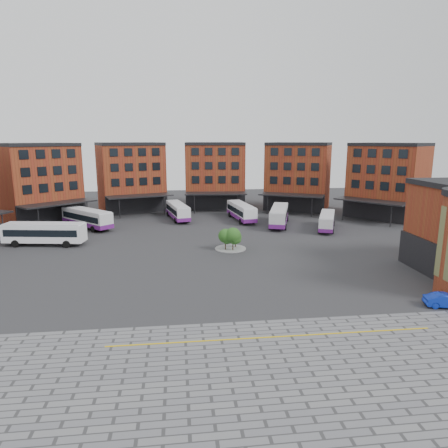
{
  "coord_description": "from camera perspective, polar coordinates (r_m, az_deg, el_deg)",
  "views": [
    {
      "loc": [
        -5.27,
        -42.23,
        15.3
      ],
      "look_at": [
        0.88,
        10.39,
        4.0
      ],
      "focal_mm": 32.0,
      "sensor_mm": 36.0,
      "label": 1
    }
  ],
  "objects": [
    {
      "name": "blue_car",
      "position": [
        42.91,
        29.19,
        -9.54
      ],
      "size": [
        4.1,
        2.22,
        1.28
      ],
      "primitive_type": "imported",
      "rotation": [
        0.0,
        0.0,
        1.34
      ],
      "color": "#0D29B2",
      "rests_on": "ground"
    },
    {
      "name": "main_building",
      "position": [
        80.89,
        -6.32,
        6.24
      ],
      "size": [
        94.14,
        42.48,
        14.6
      ],
      "color": "brown",
      "rests_on": "ground"
    },
    {
      "name": "tree_island",
      "position": [
        55.87,
        1.06,
        -1.95
      ],
      "size": [
        4.4,
        4.4,
        3.32
      ],
      "color": "gray",
      "rests_on": "ground"
    },
    {
      "name": "bus_d",
      "position": [
        76.55,
        2.48,
        1.82
      ],
      "size": [
        4.22,
        11.62,
        3.2
      ],
      "rotation": [
        0.0,
        0.0,
        0.14
      ],
      "color": "white",
      "rests_on": "ground"
    },
    {
      "name": "bus_f",
      "position": [
        70.9,
        14.48,
        0.45
      ],
      "size": [
        6.02,
        10.07,
        2.81
      ],
      "rotation": [
        0.0,
        0.0,
        -0.4
      ],
      "color": "silver",
      "rests_on": "ground"
    },
    {
      "name": "bus_a",
      "position": [
        64.0,
        -24.31,
        -1.07
      ],
      "size": [
        11.99,
        4.4,
        3.31
      ],
      "rotation": [
        0.0,
        0.0,
        1.42
      ],
      "color": "white",
      "rests_on": "ground"
    },
    {
      "name": "yellow_line",
      "position": [
        32.91,
        7.14,
        -15.71
      ],
      "size": [
        26.0,
        0.15,
        0.02
      ],
      "primitive_type": "cube",
      "color": "gold",
      "rests_on": "paving_zone"
    },
    {
      "name": "bus_c",
      "position": [
        77.82,
        -6.63,
        1.88
      ],
      "size": [
        4.8,
        11.33,
        3.11
      ],
      "rotation": [
        0.0,
        0.0,
        0.21
      ],
      "color": "white",
      "rests_on": "ground"
    },
    {
      "name": "ground",
      "position": [
        45.23,
        0.42,
        -7.73
      ],
      "size": [
        160.0,
        160.0,
        0.0
      ],
      "primitive_type": "plane",
      "color": "#28282B",
      "rests_on": "ground"
    },
    {
      "name": "paving_zone",
      "position": [
        26.38,
        11.62,
        -23.66
      ],
      "size": [
        50.0,
        22.0,
        0.02
      ],
      "primitive_type": "cube",
      "color": "slate",
      "rests_on": "ground"
    },
    {
      "name": "bus_e",
      "position": [
        72.64,
        7.88,
        1.22
      ],
      "size": [
        6.25,
        12.12,
        3.34
      ],
      "rotation": [
        0.0,
        0.0,
        -0.31
      ],
      "color": "silver",
      "rests_on": "ground"
    },
    {
      "name": "bus_b",
      "position": [
        73.78,
        -19.01,
        0.84
      ],
      "size": [
        10.19,
        10.38,
        3.33
      ],
      "rotation": [
        0.0,
        0.0,
        0.77
      ],
      "color": "silver",
      "rests_on": "ground"
    }
  ]
}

